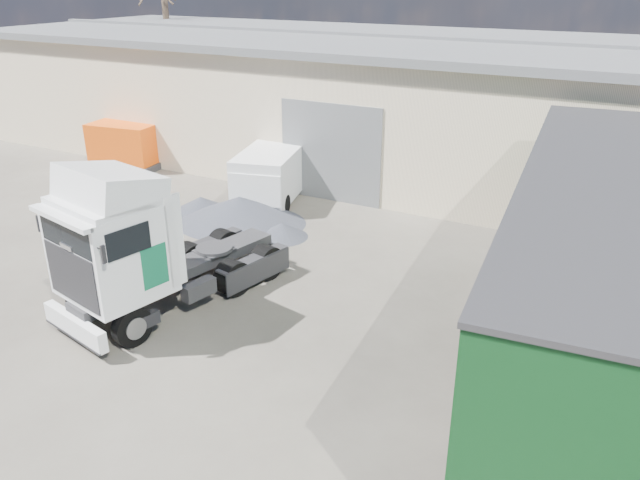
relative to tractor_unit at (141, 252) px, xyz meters
The scene contains 7 objects.
ground 2.74m from the tractor_unit, 10.18° to the right, with size 120.00×120.00×0.00m, color #282521.
warehouse 16.12m from the tractor_unit, 103.92° to the left, with size 30.60×12.60×5.42m.
tractor_unit is the anchor object (origin of this frame).
box_trailer 9.95m from the tractor_unit, 15.82° to the left, with size 3.93×13.23×4.33m.
panel_van 8.99m from the tractor_unit, 101.79° to the left, with size 3.03×5.00×1.91m.
orange_skip 13.31m from the tractor_unit, 136.13° to the left, with size 3.30×2.33×1.92m.
gravel_heap 6.42m from the tractor_unit, 104.32° to the left, with size 6.06×5.64×0.93m.
Camera 1 is at (8.09, -9.56, 7.86)m, focal length 35.00 mm.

